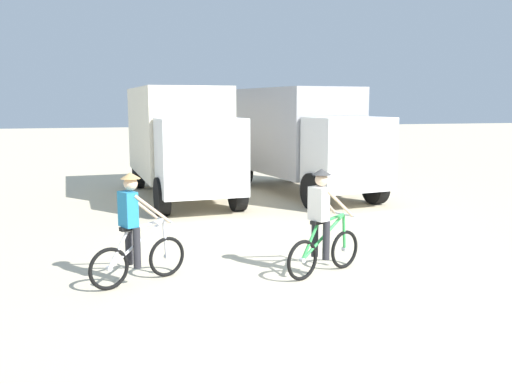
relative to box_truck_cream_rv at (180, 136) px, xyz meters
name	(u,v)px	position (x,y,z in m)	size (l,w,h in m)	color
ground_plane	(341,301)	(1.08, -9.83, -1.87)	(120.00, 120.00, 0.00)	beige
box_truck_cream_rv	(180,136)	(0.00, 0.00, 0.00)	(2.79, 6.89, 3.35)	beige
box_truck_grey_hauler	(300,135)	(3.83, -0.13, 0.00)	(3.34, 7.02, 3.35)	#9E9EA3
cyclist_orange_shirt	(135,233)	(-1.79, -8.22, -1.03)	(1.58, 0.86, 1.82)	black
cyclist_cowboy_hat	(322,226)	(1.29, -8.55, -1.03)	(1.59, 0.85, 1.82)	black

